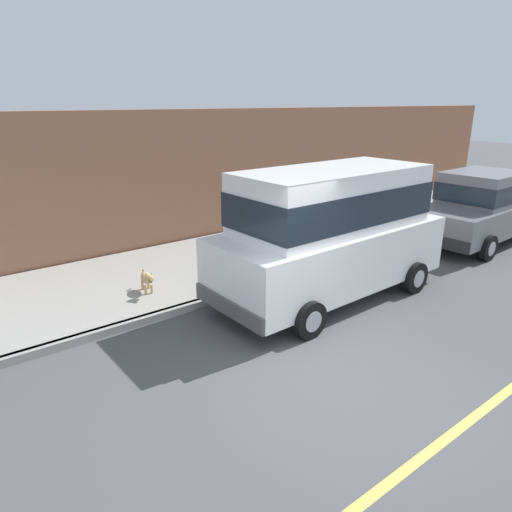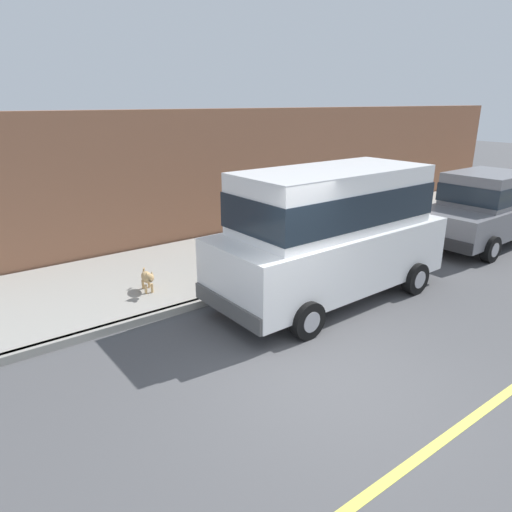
# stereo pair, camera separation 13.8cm
# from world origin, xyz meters

# --- Properties ---
(ground_plane) EXTENTS (80.00, 80.00, 0.00)m
(ground_plane) POSITION_xyz_m (0.00, 0.00, 0.00)
(ground_plane) COLOR #4C4C4F
(curb) EXTENTS (0.16, 64.00, 0.14)m
(curb) POSITION_xyz_m (-3.20, 0.00, 0.07)
(curb) COLOR gray
(curb) RESTS_ON ground
(sidewalk) EXTENTS (3.60, 64.00, 0.14)m
(sidewalk) POSITION_xyz_m (-5.00, 0.00, 0.07)
(sidewalk) COLOR #99968E
(sidewalk) RESTS_ON ground
(lane_centre_line) EXTENTS (0.12, 57.60, 0.01)m
(lane_centre_line) POSITION_xyz_m (1.60, 0.00, 0.00)
(lane_centre_line) COLOR #E0D64C
(lane_centre_line) RESTS_ON ground
(car_white_van) EXTENTS (2.21, 4.94, 2.52)m
(car_white_van) POSITION_xyz_m (-2.09, 2.10, 1.39)
(car_white_van) COLOR white
(car_white_van) RESTS_ON ground
(car_grey_sedan) EXTENTS (2.13, 4.65, 1.92)m
(car_grey_sedan) POSITION_xyz_m (-2.19, 8.02, 0.98)
(car_grey_sedan) COLOR slate
(car_grey_sedan) RESTS_ON ground
(dog_tan) EXTENTS (0.75, 0.29, 0.49)m
(dog_tan) POSITION_xyz_m (-4.12, -0.79, 0.43)
(dog_tan) COLOR tan
(dog_tan) RESTS_ON sidewalk
(building_facade) EXTENTS (0.50, 20.00, 3.48)m
(building_facade) POSITION_xyz_m (-7.10, 5.70, 1.74)
(building_facade) COLOR #8C5B42
(building_facade) RESTS_ON ground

